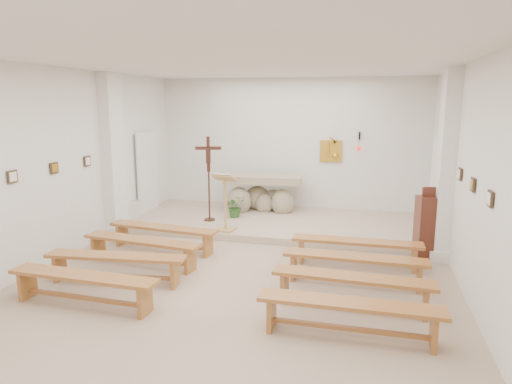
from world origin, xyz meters
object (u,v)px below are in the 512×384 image
(bench_left_third, at_px, (116,262))
(bench_left_fourth, at_px, (83,282))
(bench_right_third, at_px, (352,284))
(crucifix_stand, at_px, (209,173))
(donation_pedestal, at_px, (426,227))
(bench_right_fourth, at_px, (350,311))
(lectern, at_px, (225,202))
(bench_right_front, at_px, (356,247))
(altar, at_px, (262,196))
(bench_right_second, at_px, (355,263))
(bench_left_front, at_px, (163,232))
(bench_left_second, at_px, (142,246))

(bench_left_third, xyz_separation_m, bench_left_fourth, (0.00, -0.87, 0.00))
(bench_left_third, distance_m, bench_right_third, 3.73)
(crucifix_stand, height_order, bench_left_fourth, crucifix_stand)
(donation_pedestal, relative_size, bench_right_fourth, 0.60)
(bench_left_third, xyz_separation_m, bench_right_fourth, (3.73, -0.87, 0.00))
(lectern, relative_size, bench_right_third, 0.56)
(lectern, bearing_deg, bench_right_front, -16.15)
(altar, height_order, bench_right_fourth, altar)
(lectern, bearing_deg, bench_right_second, -29.78)
(altar, height_order, bench_right_third, altar)
(altar, distance_m, donation_pedestal, 4.41)
(altar, xyz_separation_m, donation_pedestal, (3.71, -2.39, 0.07))
(bench_left_third, bearing_deg, bench_left_front, 83.99)
(bench_right_third, bearing_deg, bench_left_third, -177.18)
(donation_pedestal, distance_m, bench_right_front, 1.46)
(lectern, relative_size, bench_right_second, 0.56)
(crucifix_stand, xyz_separation_m, bench_right_front, (3.43, -1.86, -0.92))
(bench_left_front, distance_m, bench_left_third, 1.74)
(crucifix_stand, xyz_separation_m, bench_right_third, (3.43, -3.60, -0.92))
(lectern, height_order, bench_left_fourth, lectern)
(bench_left_front, bearing_deg, bench_right_third, -18.13)
(bench_left_front, xyz_separation_m, bench_right_third, (3.73, -1.74, 0.00))
(bench_left_second, xyz_separation_m, bench_left_third, (0.00, -0.87, 0.00))
(altar, relative_size, bench_left_third, 0.87)
(altar, distance_m, bench_right_third, 5.46)
(bench_left_third, bearing_deg, bench_right_front, 19.05)
(bench_left_third, bearing_deg, bench_right_second, 7.15)
(crucifix_stand, height_order, bench_left_front, crucifix_stand)
(bench_left_second, bearing_deg, bench_right_front, 20.78)
(lectern, xyz_separation_m, donation_pedestal, (4.04, -0.38, -0.18))
(bench_right_second, bearing_deg, crucifix_stand, 142.54)
(bench_right_third, bearing_deg, bench_left_second, 169.66)
(lectern, height_order, bench_right_second, lectern)
(altar, height_order, bench_left_second, altar)
(bench_left_front, bearing_deg, bench_left_second, -83.07)
(bench_right_second, bearing_deg, bench_left_third, -165.76)
(bench_right_front, relative_size, bench_left_fourth, 0.99)
(lectern, relative_size, bench_left_third, 0.56)
(altar, relative_size, lectern, 1.57)
(lectern, distance_m, bench_right_fourth, 4.68)
(bench_right_third, bearing_deg, bench_left_fourth, -164.02)
(donation_pedestal, bearing_deg, lectern, 160.93)
(bench_left_fourth, distance_m, bench_right_fourth, 3.73)
(donation_pedestal, xyz_separation_m, bench_right_third, (-1.24, -2.47, -0.24))
(bench_right_fourth, bearing_deg, crucifix_stand, 127.84)
(bench_left_front, bearing_deg, donation_pedestal, 15.31)
(bench_left_second, bearing_deg, donation_pedestal, 25.52)
(donation_pedestal, height_order, bench_right_second, donation_pedestal)
(altar, bearing_deg, bench_right_front, -57.75)
(donation_pedestal, distance_m, bench_left_front, 5.02)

